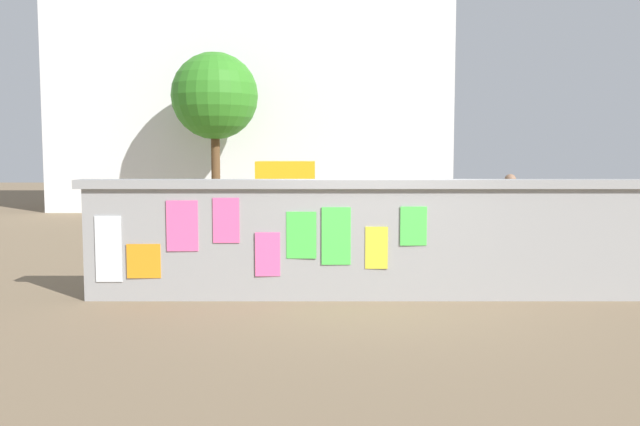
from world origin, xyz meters
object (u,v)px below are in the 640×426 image
at_px(auto_rickshaw_truck, 334,206).
at_px(bicycle_near, 417,252).
at_px(tree_roadside, 216,97).
at_px(person_walking, 510,207).
at_px(motorcycle, 303,252).

relative_size(auto_rickshaw_truck, bicycle_near, 2.16).
distance_m(auto_rickshaw_truck, bicycle_near, 3.37).
distance_m(auto_rickshaw_truck, tree_roadside, 8.29).
distance_m(auto_rickshaw_truck, person_walking, 3.61).
bearing_deg(auto_rickshaw_truck, person_walking, -22.53).
relative_size(motorcycle, tree_roadside, 0.37).
bearing_deg(person_walking, auto_rickshaw_truck, 157.47).
height_order(auto_rickshaw_truck, bicycle_near, auto_rickshaw_truck).
bearing_deg(motorcycle, person_walking, 30.22).
bearing_deg(bicycle_near, motorcycle, -162.29).
xyz_separation_m(motorcycle, person_walking, (3.90, 2.27, 0.52)).
xyz_separation_m(bicycle_near, tree_roadside, (-4.87, 9.97, 3.41)).
relative_size(motorcycle, bicycle_near, 1.12).
bearing_deg(person_walking, tree_roadside, 129.71).
relative_size(bicycle_near, person_walking, 1.03).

